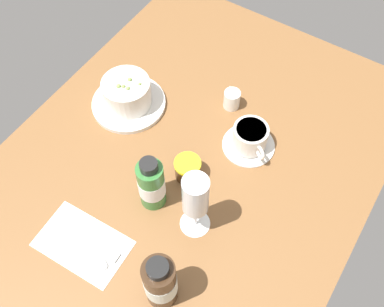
# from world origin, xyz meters

# --- Properties ---
(ground_plane) EXTENTS (1.10, 0.84, 0.03)m
(ground_plane) POSITION_xyz_m (0.00, 0.00, -0.01)
(ground_plane) COLOR brown
(porridge_bowl) EXTENTS (0.19, 0.19, 0.09)m
(porridge_bowl) POSITION_xyz_m (-0.05, -0.23, 0.04)
(porridge_bowl) COLOR silver
(porridge_bowl) RESTS_ON ground_plane
(cutlery_setting) EXTENTS (0.13, 0.20, 0.01)m
(cutlery_setting) POSITION_xyz_m (0.31, -0.07, 0.00)
(cutlery_setting) COLOR silver
(cutlery_setting) RESTS_ON ground_plane
(coffee_cup) EXTENTS (0.13, 0.13, 0.07)m
(coffee_cup) POSITION_xyz_m (-0.11, 0.10, 0.03)
(coffee_cup) COLOR silver
(coffee_cup) RESTS_ON ground_plane
(creamer_jug) EXTENTS (0.05, 0.05, 0.06)m
(creamer_jug) POSITION_xyz_m (-0.19, -0.00, 0.03)
(creamer_jug) COLOR silver
(creamer_jug) RESTS_ON ground_plane
(wine_glass) EXTENTS (0.07, 0.07, 0.19)m
(wine_glass) POSITION_xyz_m (0.14, 0.10, 0.13)
(wine_glass) COLOR white
(wine_glass) RESTS_ON ground_plane
(jam_jar) EXTENTS (0.06, 0.06, 0.06)m
(jam_jar) POSITION_xyz_m (0.04, 0.02, 0.03)
(jam_jar) COLOR #492B16
(jam_jar) RESTS_ON ground_plane
(sauce_bottle_green) EXTENTS (0.06, 0.06, 0.16)m
(sauce_bottle_green) POSITION_xyz_m (0.14, -0.01, 0.07)
(sauce_bottle_green) COLOR #337233
(sauce_bottle_green) RESTS_ON ground_plane
(sauce_bottle_brown) EXTENTS (0.07, 0.07, 0.17)m
(sauce_bottle_brown) POSITION_xyz_m (0.31, 0.13, 0.08)
(sauce_bottle_brown) COLOR #382314
(sauce_bottle_brown) RESTS_ON ground_plane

